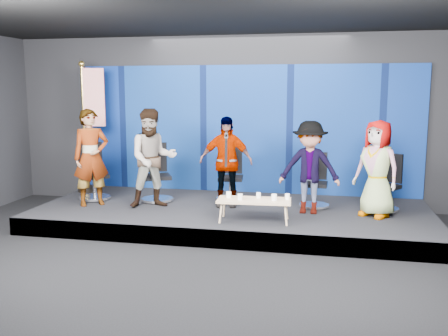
{
  "coord_description": "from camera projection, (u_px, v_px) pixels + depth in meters",
  "views": [
    {
      "loc": [
        1.65,
        -6.15,
        2.41
      ],
      "look_at": [
        -0.14,
        2.4,
        1.03
      ],
      "focal_mm": 40.0,
      "sensor_mm": 36.0,
      "label": 1
    }
  ],
  "objects": [
    {
      "name": "chair_e",
      "position": [
        385.0,
        192.0,
        8.76
      ],
      "size": [
        0.79,
        0.79,
        1.0
      ],
      "rotation": [
        0.0,
        0.0,
        -0.63
      ],
      "color": "silver",
      "rests_on": "riser"
    },
    {
      "name": "mug_e",
      "position": [
        287.0,
        197.0,
        8.01
      ],
      "size": [
        0.08,
        0.08,
        0.09
      ],
      "primitive_type": "cylinder",
      "color": "white",
      "rests_on": "coffee_table"
    },
    {
      "name": "mug_b",
      "position": [
        240.0,
        197.0,
        7.98
      ],
      "size": [
        0.08,
        0.08,
        0.1
      ],
      "primitive_type": "cylinder",
      "color": "white",
      "rests_on": "coffee_table"
    },
    {
      "name": "panelist_b",
      "position": [
        153.0,
        158.0,
        8.93
      ],
      "size": [
        1.07,
        0.99,
        1.78
      ],
      "primitive_type": "imported",
      "rotation": [
        0.0,
        0.0,
        0.46
      ],
      "color": "black",
      "rests_on": "riser"
    },
    {
      "name": "panelist_e",
      "position": [
        377.0,
        169.0,
        8.28
      ],
      "size": [
        0.94,
        0.88,
        1.62
      ],
      "primitive_type": "imported",
      "rotation": [
        0.0,
        0.0,
        -0.63
      ],
      "color": "black",
      "rests_on": "riser"
    },
    {
      "name": "backdrop",
      "position": [
        246.0,
        129.0,
        10.23
      ],
      "size": [
        7.0,
        0.08,
        2.6
      ],
      "primitive_type": "cube",
      "color": "navy",
      "rests_on": "riser"
    },
    {
      "name": "panelist_a",
      "position": [
        91.0,
        157.0,
        9.09
      ],
      "size": [
        0.77,
        0.73,
        1.77
      ],
      "primitive_type": "imported",
      "rotation": [
        0.0,
        0.0,
        0.68
      ],
      "color": "black",
      "rests_on": "riser"
    },
    {
      "name": "mug_a",
      "position": [
        229.0,
        195.0,
        8.15
      ],
      "size": [
        0.08,
        0.08,
        0.1
      ],
      "primitive_type": "cylinder",
      "color": "white",
      "rests_on": "coffee_table"
    },
    {
      "name": "coffee_table",
      "position": [
        254.0,
        201.0,
        8.02
      ],
      "size": [
        1.2,
        0.57,
        0.36
      ],
      "rotation": [
        0.0,
        0.0,
        0.06
      ],
      "color": "tan",
      "rests_on": "riser"
    },
    {
      "name": "panelist_c",
      "position": [
        226.0,
        162.0,
        9.02
      ],
      "size": [
        1.0,
        0.51,
        1.64
      ],
      "primitive_type": "imported",
      "rotation": [
        0.0,
        0.0,
        0.12
      ],
      "color": "black",
      "rests_on": "riser"
    },
    {
      "name": "mug_d",
      "position": [
        274.0,
        197.0,
        7.93
      ],
      "size": [
        0.09,
        0.09,
        0.1
      ],
      "primitive_type": "cylinder",
      "color": "white",
      "rests_on": "coffee_table"
    },
    {
      "name": "mug_c",
      "position": [
        259.0,
        195.0,
        8.11
      ],
      "size": [
        0.08,
        0.08,
        0.09
      ],
      "primitive_type": "cylinder",
      "color": "white",
      "rests_on": "coffee_table"
    },
    {
      "name": "chair_c",
      "position": [
        231.0,
        183.0,
        9.58
      ],
      "size": [
        0.63,
        0.63,
        1.01
      ],
      "rotation": [
        0.0,
        0.0,
        0.12
      ],
      "color": "silver",
      "rests_on": "riser"
    },
    {
      "name": "room_walls",
      "position": [
        196.0,
        88.0,
        6.28
      ],
      "size": [
        10.02,
        8.02,
        3.51
      ],
      "color": "black",
      "rests_on": "ground"
    },
    {
      "name": "chair_a",
      "position": [
        94.0,
        181.0,
        9.66
      ],
      "size": [
        0.86,
        0.86,
        1.09
      ],
      "rotation": [
        0.0,
        0.0,
        0.68
      ],
      "color": "silver",
      "rests_on": "riser"
    },
    {
      "name": "flag_stand",
      "position": [
        91.0,
        124.0,
        10.2
      ],
      "size": [
        0.61,
        0.36,
        2.68
      ],
      "rotation": [
        0.0,
        0.0,
        0.31
      ],
      "color": "black",
      "rests_on": "riser"
    },
    {
      "name": "riser",
      "position": [
        233.0,
        215.0,
        9.05
      ],
      "size": [
        7.0,
        3.0,
        0.3
      ],
      "primitive_type": "cube",
      "color": "black",
      "rests_on": "ground"
    },
    {
      "name": "chair_d",
      "position": [
        315.0,
        189.0,
        9.04
      ],
      "size": [
        0.57,
        0.57,
        0.98
      ],
      "rotation": [
        0.0,
        0.0,
        -0.04
      ],
      "color": "silver",
      "rests_on": "riser"
    },
    {
      "name": "chair_b",
      "position": [
        157.0,
        182.0,
        9.51
      ],
      "size": [
        0.83,
        0.83,
        1.1
      ],
      "rotation": [
        0.0,
        0.0,
        0.46
      ],
      "color": "silver",
      "rests_on": "riser"
    },
    {
      "name": "panelist_d",
      "position": [
        309.0,
        167.0,
        8.51
      ],
      "size": [
        1.05,
        0.63,
        1.59
      ],
      "primitive_type": "imported",
      "rotation": [
        0.0,
        0.0,
        -0.04
      ],
      "color": "black",
      "rests_on": "riser"
    },
    {
      "name": "ground",
      "position": [
        197.0,
        272.0,
        6.66
      ],
      "size": [
        10.0,
        10.0,
        0.0
      ],
      "primitive_type": "plane",
      "color": "black",
      "rests_on": "ground"
    }
  ]
}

